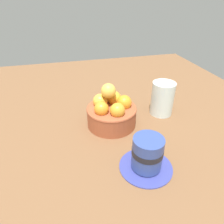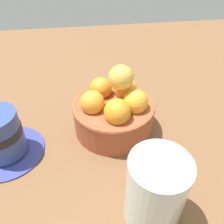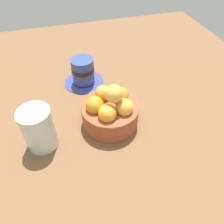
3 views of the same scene
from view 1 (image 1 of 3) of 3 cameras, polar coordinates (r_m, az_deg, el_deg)
ground_plane at (r=66.18cm, az=-0.12°, el=-4.96°), size 134.93×119.71×4.40cm
terracotta_bowl at (r=62.47cm, az=-0.14°, el=0.05°), size 15.25×15.25×13.35cm
coffee_cup at (r=48.96cm, az=9.78°, el=-11.75°), size 12.81×12.81×8.70cm
water_glass at (r=69.84cm, az=13.90°, el=3.70°), size 7.47×7.47×11.20cm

